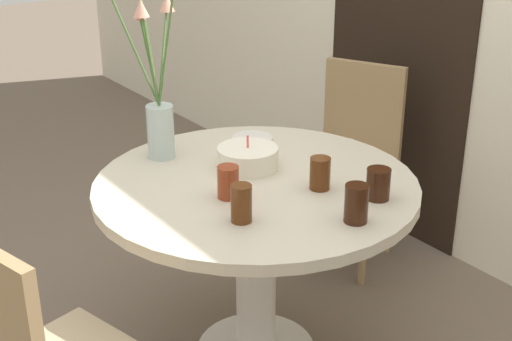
# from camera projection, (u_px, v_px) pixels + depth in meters

# --- Properties ---
(doorway_panel) EXTENTS (0.90, 0.01, 2.05)m
(doorway_panel) POSITION_uv_depth(u_px,v_px,m) (399.00, 29.00, 3.38)
(doorway_panel) COLOR black
(doorway_panel) RESTS_ON ground_plane
(dining_table) EXTENTS (1.13, 1.13, 0.73)m
(dining_table) POSITION_uv_depth(u_px,v_px,m) (256.00, 220.00, 2.53)
(dining_table) COLOR beige
(dining_table) RESTS_ON ground_plane
(chair_right_flank) EXTENTS (0.53, 0.53, 0.92)m
(chair_right_flank) POSITION_uv_depth(u_px,v_px,m) (353.00, 152.00, 3.29)
(chair_right_flank) COLOR tan
(chair_right_flank) RESTS_ON ground_plane
(birthday_cake) EXTENTS (0.22, 0.22, 0.12)m
(birthday_cake) POSITION_uv_depth(u_px,v_px,m) (248.00, 158.00, 2.56)
(birthday_cake) COLOR white
(birthday_cake) RESTS_ON dining_table
(flower_vase) EXTENTS (0.32, 0.28, 0.72)m
(flower_vase) POSITION_uv_depth(u_px,v_px,m) (155.00, 88.00, 2.58)
(flower_vase) COLOR #B2C6C1
(flower_vase) RESTS_ON dining_table
(side_plate) EXTENTS (0.16, 0.16, 0.01)m
(side_plate) POSITION_uv_depth(u_px,v_px,m) (252.00, 138.00, 2.84)
(side_plate) COLOR silver
(side_plate) RESTS_ON dining_table
(drink_glass_0) EXTENTS (0.07, 0.07, 0.11)m
(drink_glass_0) POSITION_uv_depth(u_px,v_px,m) (228.00, 182.00, 2.33)
(drink_glass_0) COLOR maroon
(drink_glass_0) RESTS_ON dining_table
(drink_glass_1) EXTENTS (0.07, 0.07, 0.12)m
(drink_glass_1) POSITION_uv_depth(u_px,v_px,m) (356.00, 203.00, 2.17)
(drink_glass_1) COLOR #33190C
(drink_glass_1) RESTS_ON dining_table
(drink_glass_2) EXTENTS (0.08, 0.08, 0.10)m
(drink_glass_2) POSITION_uv_depth(u_px,v_px,m) (378.00, 184.00, 2.32)
(drink_glass_2) COLOR #33190C
(drink_glass_2) RESTS_ON dining_table
(drink_glass_3) EXTENTS (0.07, 0.07, 0.12)m
(drink_glass_3) POSITION_uv_depth(u_px,v_px,m) (241.00, 203.00, 2.17)
(drink_glass_3) COLOR #51280F
(drink_glass_3) RESTS_ON dining_table
(drink_glass_4) EXTENTS (0.07, 0.07, 0.11)m
(drink_glass_4) POSITION_uv_depth(u_px,v_px,m) (320.00, 173.00, 2.39)
(drink_glass_4) COLOR #51280F
(drink_glass_4) RESTS_ON dining_table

